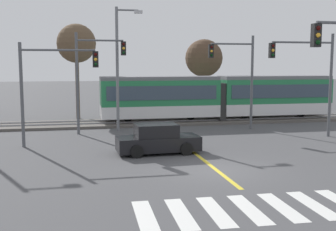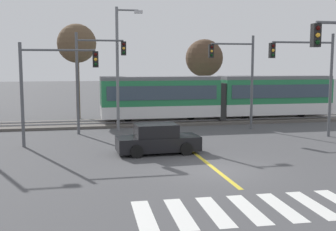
% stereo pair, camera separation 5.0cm
% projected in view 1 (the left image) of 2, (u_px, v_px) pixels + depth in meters
% --- Properties ---
extents(ground_plane, '(200.00, 200.00, 0.00)m').
position_uv_depth(ground_plane, '(217.00, 171.00, 18.04)').
color(ground_plane, '#474749').
extents(track_bed, '(120.00, 4.00, 0.18)m').
position_uv_depth(track_bed, '(156.00, 122.00, 32.55)').
color(track_bed, '#56514C').
rests_on(track_bed, ground).
extents(rail_near, '(120.00, 0.08, 0.10)m').
position_uv_depth(rail_near, '(158.00, 121.00, 31.84)').
color(rail_near, '#939399').
rests_on(rail_near, track_bed).
extents(rail_far, '(120.00, 0.08, 0.10)m').
position_uv_depth(rail_far, '(154.00, 119.00, 33.24)').
color(rail_far, '#939399').
rests_on(rail_far, track_bed).
extents(light_rail_tram, '(18.50, 2.64, 3.43)m').
position_uv_depth(light_rail_tram, '(218.00, 96.00, 33.33)').
color(light_rail_tram, silver).
rests_on(light_rail_tram, track_bed).
extents(crosswalk_stripe_0, '(0.62, 2.81, 0.01)m').
position_uv_depth(crosswalk_stripe_0, '(145.00, 216.00, 12.64)').
color(crosswalk_stripe_0, silver).
rests_on(crosswalk_stripe_0, ground).
extents(crosswalk_stripe_1, '(0.62, 2.81, 0.01)m').
position_uv_depth(crosswalk_stripe_1, '(181.00, 214.00, 12.84)').
color(crosswalk_stripe_1, silver).
rests_on(crosswalk_stripe_1, ground).
extents(crosswalk_stripe_2, '(0.62, 2.81, 0.01)m').
position_uv_depth(crosswalk_stripe_2, '(216.00, 211.00, 13.04)').
color(crosswalk_stripe_2, silver).
rests_on(crosswalk_stripe_2, ground).
extents(crosswalk_stripe_3, '(0.62, 2.81, 0.01)m').
position_uv_depth(crosswalk_stripe_3, '(249.00, 209.00, 13.24)').
color(crosswalk_stripe_3, silver).
rests_on(crosswalk_stripe_3, ground).
extents(crosswalk_stripe_4, '(0.62, 2.81, 0.01)m').
position_uv_depth(crosswalk_stripe_4, '(282.00, 207.00, 13.44)').
color(crosswalk_stripe_4, silver).
rests_on(crosswalk_stripe_4, ground).
extents(crosswalk_stripe_5, '(0.62, 2.81, 0.01)m').
position_uv_depth(crosswalk_stripe_5, '(313.00, 205.00, 13.65)').
color(crosswalk_stripe_5, silver).
rests_on(crosswalk_stripe_5, ground).
extents(lane_centre_line, '(0.20, 15.78, 0.01)m').
position_uv_depth(lane_centre_line, '(188.00, 148.00, 22.95)').
color(lane_centre_line, gold).
rests_on(lane_centre_line, ground).
extents(sedan_crossing, '(4.28, 2.07, 1.52)m').
position_uv_depth(sedan_crossing, '(158.00, 140.00, 21.51)').
color(sedan_crossing, black).
rests_on(sedan_crossing, ground).
extents(traffic_light_far_left, '(3.25, 0.38, 6.55)m').
position_uv_depth(traffic_light_far_left, '(93.00, 69.00, 27.17)').
color(traffic_light_far_left, '#515459').
rests_on(traffic_light_far_left, ground).
extents(traffic_light_mid_right, '(4.25, 0.38, 6.41)m').
position_uv_depth(traffic_light_mid_right, '(311.00, 70.00, 25.80)').
color(traffic_light_mid_right, '#515459').
rests_on(traffic_light_mid_right, ground).
extents(traffic_light_far_right, '(3.25, 0.38, 6.49)m').
position_uv_depth(traffic_light_far_right, '(238.00, 69.00, 28.94)').
color(traffic_light_far_right, '#515459').
rests_on(traffic_light_far_right, ground).
extents(traffic_light_mid_left, '(4.25, 0.38, 5.71)m').
position_uv_depth(traffic_light_mid_left, '(50.00, 77.00, 23.06)').
color(traffic_light_mid_left, '#515459').
rests_on(traffic_light_mid_left, ground).
extents(street_lamp_centre, '(1.82, 0.28, 8.32)m').
position_uv_depth(street_lamp_centre, '(120.00, 62.00, 28.27)').
color(street_lamp_centre, slate).
rests_on(street_lamp_centre, ground).
extents(bare_tree_west, '(3.21, 3.21, 7.86)m').
position_uv_depth(bare_tree_west, '(76.00, 44.00, 34.67)').
color(bare_tree_west, brown).
rests_on(bare_tree_west, ground).
extents(bare_tree_east, '(3.40, 3.40, 6.80)m').
position_uv_depth(bare_tree_east, '(204.00, 58.00, 38.27)').
color(bare_tree_east, brown).
rests_on(bare_tree_east, ground).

